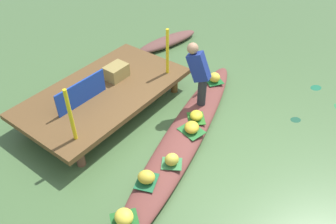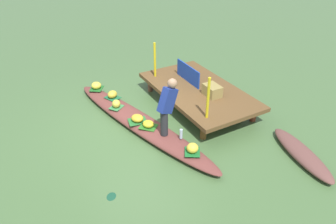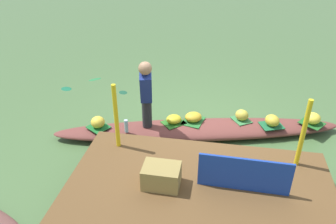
{
  "view_description": "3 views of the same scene",
  "coord_description": "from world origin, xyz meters",
  "px_view_note": "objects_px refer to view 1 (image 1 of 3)",
  "views": [
    {
      "loc": [
        -3.58,
        -2.35,
        4.17
      ],
      "look_at": [
        0.14,
        0.45,
        0.35
      ],
      "focal_mm": 36.17,
      "sensor_mm": 36.0,
      "label": 1
    },
    {
      "loc": [
        5.67,
        -2.45,
        4.15
      ],
      "look_at": [
        0.37,
        0.55,
        0.42
      ],
      "focal_mm": 34.06,
      "sensor_mm": 36.0,
      "label": 2
    },
    {
      "loc": [
        -0.32,
        4.81,
        3.21
      ],
      "look_at": [
        0.49,
        0.17,
        0.5
      ],
      "focal_mm": 35.67,
      "sensor_mm": 36.0,
      "label": 3
    }
  ],
  "objects_px": {
    "banana_bunch_0": "(172,159)",
    "banana_bunch_5": "(124,217)",
    "banana_bunch_3": "(192,127)",
    "banana_bunch_1": "(196,115)",
    "banana_bunch_4": "(215,77)",
    "vendor_boat": "(184,137)",
    "vendor_person": "(199,72)",
    "produce_crate": "(116,72)",
    "water_bottle": "(199,88)",
    "market_banner": "(82,93)",
    "moored_boat": "(167,41)",
    "banana_bunch_2": "(146,177)"
  },
  "relations": [
    {
      "from": "banana_bunch_0",
      "to": "banana_bunch_5",
      "type": "height_order",
      "value": "banana_bunch_0"
    },
    {
      "from": "banana_bunch_0",
      "to": "banana_bunch_3",
      "type": "bearing_deg",
      "value": 12.38
    },
    {
      "from": "banana_bunch_1",
      "to": "banana_bunch_4",
      "type": "xyz_separation_m",
      "value": [
        1.22,
        0.35,
        0.03
      ]
    },
    {
      "from": "vendor_boat",
      "to": "banana_bunch_3",
      "type": "xyz_separation_m",
      "value": [
        0.1,
        -0.09,
        0.19
      ]
    },
    {
      "from": "vendor_person",
      "to": "produce_crate",
      "type": "xyz_separation_m",
      "value": [
        -0.54,
        1.54,
        -0.32
      ]
    },
    {
      "from": "banana_bunch_0",
      "to": "banana_bunch_4",
      "type": "xyz_separation_m",
      "value": [
        2.35,
        0.65,
        0.0
      ]
    },
    {
      "from": "vendor_boat",
      "to": "water_bottle",
      "type": "relative_size",
      "value": 22.19
    },
    {
      "from": "produce_crate",
      "to": "vendor_person",
      "type": "bearing_deg",
      "value": -70.82
    },
    {
      "from": "vendor_boat",
      "to": "banana_bunch_4",
      "type": "height_order",
      "value": "banana_bunch_4"
    },
    {
      "from": "vendor_boat",
      "to": "market_banner",
      "type": "xyz_separation_m",
      "value": [
        -0.67,
        1.74,
        0.57
      ]
    },
    {
      "from": "moored_boat",
      "to": "banana_bunch_2",
      "type": "bearing_deg",
      "value": -133.49
    },
    {
      "from": "moored_boat",
      "to": "banana_bunch_5",
      "type": "xyz_separation_m",
      "value": [
        -4.54,
        -2.72,
        0.22
      ]
    },
    {
      "from": "vendor_boat",
      "to": "banana_bunch_0",
      "type": "relative_size",
      "value": 21.72
    },
    {
      "from": "banana_bunch_1",
      "to": "produce_crate",
      "type": "bearing_deg",
      "value": 94.32
    },
    {
      "from": "moored_boat",
      "to": "banana_bunch_2",
      "type": "distance_m",
      "value": 4.61
    },
    {
      "from": "water_bottle",
      "to": "produce_crate",
      "type": "distance_m",
      "value": 1.66
    },
    {
      "from": "banana_bunch_4",
      "to": "market_banner",
      "type": "xyz_separation_m",
      "value": [
        -2.3,
        1.36,
        0.36
      ]
    },
    {
      "from": "vendor_person",
      "to": "market_banner",
      "type": "bearing_deg",
      "value": 135.61
    },
    {
      "from": "banana_bunch_1",
      "to": "vendor_person",
      "type": "xyz_separation_m",
      "value": [
        0.4,
        0.25,
        0.62
      ]
    },
    {
      "from": "market_banner",
      "to": "banana_bunch_1",
      "type": "bearing_deg",
      "value": -56.31
    },
    {
      "from": "market_banner",
      "to": "produce_crate",
      "type": "bearing_deg",
      "value": 6.43
    },
    {
      "from": "water_bottle",
      "to": "banana_bunch_2",
      "type": "bearing_deg",
      "value": -165.59
    },
    {
      "from": "banana_bunch_3",
      "to": "water_bottle",
      "type": "xyz_separation_m",
      "value": [
        1.04,
        0.52,
        0.03
      ]
    },
    {
      "from": "banana_bunch_2",
      "to": "vendor_person",
      "type": "height_order",
      "value": "vendor_person"
    },
    {
      "from": "banana_bunch_3",
      "to": "water_bottle",
      "type": "height_order",
      "value": "water_bottle"
    },
    {
      "from": "banana_bunch_3",
      "to": "water_bottle",
      "type": "bearing_deg",
      "value": 26.5
    },
    {
      "from": "banana_bunch_0",
      "to": "banana_bunch_4",
      "type": "relative_size",
      "value": 0.97
    },
    {
      "from": "moored_boat",
      "to": "vendor_person",
      "type": "height_order",
      "value": "vendor_person"
    },
    {
      "from": "banana_bunch_0",
      "to": "produce_crate",
      "type": "height_order",
      "value": "produce_crate"
    },
    {
      "from": "market_banner",
      "to": "banana_bunch_2",
      "type": "bearing_deg",
      "value": -104.66
    },
    {
      "from": "moored_boat",
      "to": "banana_bunch_4",
      "type": "distance_m",
      "value": 2.22
    },
    {
      "from": "banana_bunch_4",
      "to": "vendor_person",
      "type": "relative_size",
      "value": 0.19
    },
    {
      "from": "vendor_boat",
      "to": "water_bottle",
      "type": "distance_m",
      "value": 1.23
    },
    {
      "from": "banana_bunch_4",
      "to": "produce_crate",
      "type": "distance_m",
      "value": 2.0
    },
    {
      "from": "market_banner",
      "to": "vendor_boat",
      "type": "bearing_deg",
      "value": -67.72
    },
    {
      "from": "moored_boat",
      "to": "banana_bunch_0",
      "type": "relative_size",
      "value": 8.07
    },
    {
      "from": "banana_bunch_0",
      "to": "market_banner",
      "type": "relative_size",
      "value": 0.21
    },
    {
      "from": "banana_bunch_1",
      "to": "produce_crate",
      "type": "xyz_separation_m",
      "value": [
        -0.14,
        1.8,
        0.3
      ]
    },
    {
      "from": "banana_bunch_5",
      "to": "vendor_person",
      "type": "distance_m",
      "value": 2.86
    },
    {
      "from": "banana_bunch_2",
      "to": "banana_bunch_1",
      "type": "bearing_deg",
      "value": 7.08
    },
    {
      "from": "banana_bunch_1",
      "to": "banana_bunch_3",
      "type": "relative_size",
      "value": 0.89
    },
    {
      "from": "vendor_boat",
      "to": "banana_bunch_0",
      "type": "xyz_separation_m",
      "value": [
        -0.72,
        -0.26,
        0.21
      ]
    },
    {
      "from": "banana_bunch_2",
      "to": "produce_crate",
      "type": "distance_m",
      "value": 2.51
    },
    {
      "from": "banana_bunch_1",
      "to": "banana_bunch_2",
      "type": "relative_size",
      "value": 1.0
    },
    {
      "from": "moored_boat",
      "to": "vendor_boat",
      "type": "bearing_deg",
      "value": -125.01
    },
    {
      "from": "banana_bunch_3",
      "to": "vendor_person",
      "type": "height_order",
      "value": "vendor_person"
    },
    {
      "from": "banana_bunch_2",
      "to": "market_banner",
      "type": "xyz_separation_m",
      "value": [
        0.54,
        1.91,
        0.36
      ]
    },
    {
      "from": "moored_boat",
      "to": "banana_bunch_1",
      "type": "height_order",
      "value": "banana_bunch_1"
    },
    {
      "from": "water_bottle",
      "to": "produce_crate",
      "type": "xyz_separation_m",
      "value": [
        -0.85,
        1.4,
        0.26
      ]
    },
    {
      "from": "banana_bunch_1",
      "to": "produce_crate",
      "type": "distance_m",
      "value": 1.83
    }
  ]
}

